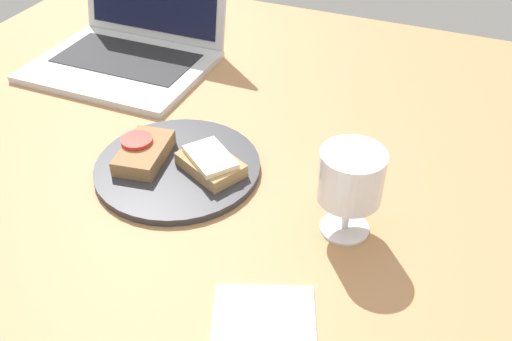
# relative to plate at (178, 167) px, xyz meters

# --- Properties ---
(wooden_table) EXTENTS (1.40, 1.40, 0.03)m
(wooden_table) POSITION_rel_plate_xyz_m (0.05, -0.02, -0.02)
(wooden_table) COLOR #B27F51
(wooden_table) RESTS_ON ground
(plate) EXTENTS (0.25, 0.25, 0.01)m
(plate) POSITION_rel_plate_xyz_m (0.00, 0.00, 0.00)
(plate) COLOR #333338
(plate) RESTS_ON wooden_table
(sandwich_with_cheese) EXTENTS (0.12, 0.10, 0.03)m
(sandwich_with_cheese) POSITION_rel_plate_xyz_m (0.05, 0.01, 0.02)
(sandwich_with_cheese) COLOR #A88456
(sandwich_with_cheese) RESTS_ON plate
(sandwich_with_tomato) EXTENTS (0.08, 0.12, 0.03)m
(sandwich_with_tomato) POSITION_rel_plate_xyz_m (-0.05, -0.01, 0.02)
(sandwich_with_tomato) COLOR #937047
(sandwich_with_tomato) RESTS_ON plate
(wine_glass) EXTENTS (0.08, 0.08, 0.13)m
(wine_glass) POSITION_rel_plate_xyz_m (0.27, -0.03, 0.08)
(wine_glass) COLOR white
(wine_glass) RESTS_ON wooden_table
(laptop) EXTENTS (0.33, 0.31, 0.23)m
(laptop) POSITION_rel_plate_xyz_m (-0.26, 0.29, 0.04)
(laptop) COLOR silver
(laptop) RESTS_ON wooden_table
(napkin) EXTENTS (0.16, 0.18, 0.00)m
(napkin) POSITION_rel_plate_xyz_m (0.24, -0.23, -0.00)
(napkin) COLOR white
(napkin) RESTS_ON wooden_table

